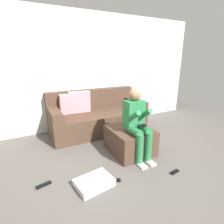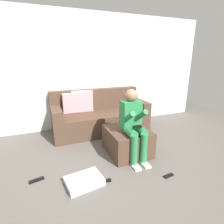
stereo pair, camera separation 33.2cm
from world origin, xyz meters
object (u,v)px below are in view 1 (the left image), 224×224
at_px(couch_sectional, 96,116).
at_px(remote_near_ottoman, 175,172).
at_px(remote_by_storage_bin, 115,181).
at_px(ottoman, 130,140).
at_px(storage_bin, 94,183).
at_px(remote_under_side_table, 44,185).
at_px(person_seated, 137,121).

bearing_deg(couch_sectional, remote_near_ottoman, -78.79).
bearing_deg(remote_by_storage_bin, couch_sectional, 85.95).
relative_size(ottoman, remote_by_storage_bin, 4.86).
height_order(ottoman, remote_near_ottoman, ottoman).
bearing_deg(storage_bin, remote_under_side_table, 152.91).
xyz_separation_m(ottoman, person_seated, (0.00, -0.19, 0.42)).
xyz_separation_m(person_seated, storage_bin, (-0.90, -0.36, -0.59)).
bearing_deg(couch_sectional, remote_under_side_table, -133.35).
bearing_deg(remote_by_storage_bin, person_seated, 44.24).
height_order(couch_sectional, ottoman, couch_sectional).
bearing_deg(person_seated, storage_bin, -158.45).
bearing_deg(person_seated, remote_by_storage_bin, -146.58).
relative_size(couch_sectional, remote_near_ottoman, 13.28).
height_order(ottoman, person_seated, person_seated).
bearing_deg(remote_under_side_table, person_seated, -10.31).
height_order(couch_sectional, storage_bin, couch_sectional).
bearing_deg(person_seated, ottoman, 90.44).
bearing_deg(ottoman, storage_bin, -148.61).
distance_m(couch_sectional, remote_by_storage_bin, 1.88).
relative_size(ottoman, storage_bin, 1.62).
distance_m(couch_sectional, remote_near_ottoman, 2.08).
xyz_separation_m(ottoman, remote_under_side_table, (-1.50, -0.25, -0.21)).
bearing_deg(storage_bin, couch_sectional, 66.49).
distance_m(person_seated, remote_under_side_table, 1.62).
bearing_deg(remote_by_storage_bin, remote_near_ottoman, -3.93).
bearing_deg(storage_bin, remote_near_ottoman, -13.88).
xyz_separation_m(storage_bin, remote_by_storage_bin, (0.28, -0.06, -0.04)).
height_order(person_seated, storage_bin, person_seated).
relative_size(person_seated, remote_near_ottoman, 7.28).
bearing_deg(remote_near_ottoman, person_seated, 103.98).
distance_m(remote_near_ottoman, remote_under_side_table, 1.85).
height_order(couch_sectional, person_seated, person_seated).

